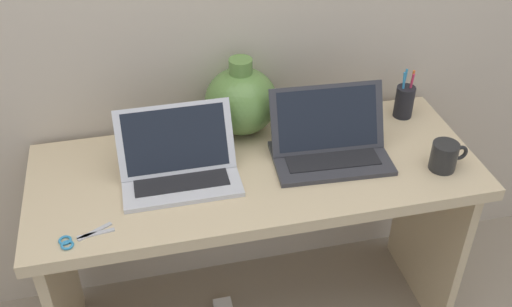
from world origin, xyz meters
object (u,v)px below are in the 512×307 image
Objects in this scene: laptop_right at (329,140)px; green_vase at (241,100)px; coffee_mug at (445,156)px; scissors at (77,239)px; power_brick at (223,307)px; pen_cup at (404,101)px; laptop_left at (178,161)px.

laptop_right is 1.43× the size of green_vase.
scissors is (-1.09, -0.07, -0.04)m from coffee_mug.
green_vase is at bearing 52.93° from power_brick.
scissors is at bearing -164.30° from laptop_right.
coffee_mug is 0.31m from pen_cup.
laptop_left is 2.92× the size of coffee_mug.
laptop_left is at bearing -138.85° from green_vase.
power_brick is (-0.67, 0.20, -0.75)m from coffee_mug.
coffee_mug is (0.56, -0.35, -0.07)m from green_vase.
laptop_right is (0.47, 0.00, 0.00)m from laptop_left.
green_vase is 0.57m from pen_cup.
scissors is at bearing -144.30° from laptop_left.
laptop_left is 0.93× the size of laptop_right.
laptop_right is 5.32× the size of power_brick.
scissors is at bearing -141.80° from green_vase.
coffee_mug is 0.66× the size of pen_cup.
laptop_left is 0.81m from coffee_mug.
green_vase reaches higher than laptop_left.
scissors is at bearing -161.04° from pen_cup.
scissors is (-1.10, -0.38, -0.06)m from pen_cup.
laptop_right is at bearing -153.80° from pen_cup.
power_brick is at bearing 171.60° from laptop_right.
power_brick is (0.12, 0.05, -0.76)m from laptop_left.
coffee_mug is at bearing -16.53° from power_brick.
laptop_right is 0.80m from scissors.
laptop_right is 3.14× the size of coffee_mug.
laptop_right is at bearing -40.74° from green_vase.
green_vase is 0.84m from power_brick.
laptop_right reaches higher than coffee_mug.
laptop_left is 0.32m from green_vase.
scissors is (-0.77, -0.22, -0.05)m from laptop_right.
pen_cup reaches higher than coffee_mug.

